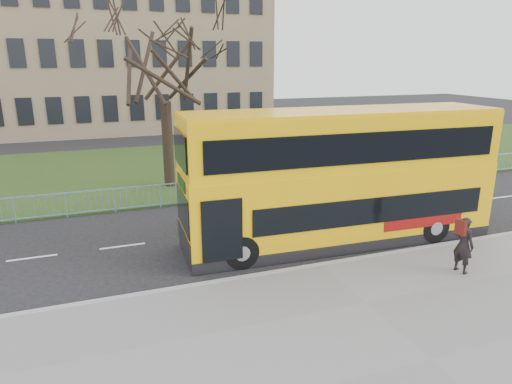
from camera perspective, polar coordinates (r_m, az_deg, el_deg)
ground at (r=16.53m, az=5.64°, el=-7.19°), size 120.00×120.00×0.00m
pavement at (r=11.57m, az=20.91°, el=-19.15°), size 80.00×10.50×0.12m
kerb at (r=15.25m, az=8.16°, el=-9.10°), size 80.00×0.20×0.14m
grass_verge at (r=29.45m, az=-6.32°, el=3.40°), size 80.00×15.40×0.08m
guard_railing at (r=22.14m, az=-1.62°, el=0.52°), size 40.00×0.12×1.10m
bare_tree at (r=23.95m, az=-11.37°, el=13.06°), size 7.37×7.37×10.53m
civic_building at (r=48.68m, az=-18.64°, el=16.00°), size 30.00×15.00×14.00m
yellow_bus at (r=16.77m, az=10.53°, el=2.25°), size 11.57×3.18×4.81m
pedestrian at (r=15.62m, az=24.51°, el=-6.03°), size 0.56×0.74×1.81m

